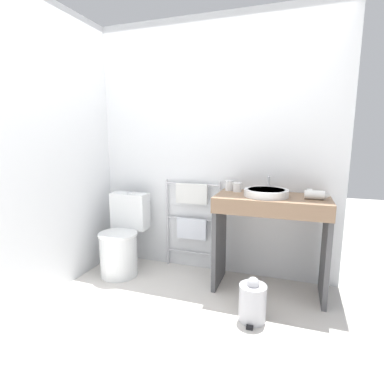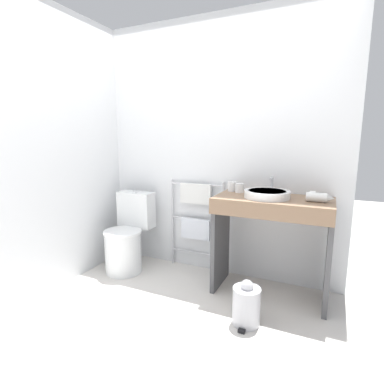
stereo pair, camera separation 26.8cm
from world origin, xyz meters
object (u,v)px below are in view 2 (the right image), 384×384
Objects in this scene: toilet at (127,239)px; trash_bin at (246,305)px; towel_radiator at (196,215)px; hair_dryer at (318,197)px; cup_near_edge at (240,188)px; cup_near_wall at (232,186)px; sink_basin at (267,194)px.

toilet is 1.48m from trash_bin.
hair_dryer is (1.18, -0.23, 0.33)m from towel_radiator.
toilet is 9.74× the size of cup_near_edge.
hair_dryer reaches higher than towel_radiator.
toilet is 0.86× the size of towel_radiator.
cup_near_wall reaches higher than cup_near_edge.
towel_radiator is 2.69× the size of trash_bin.
sink_basin is 1.09× the size of trash_bin.
towel_radiator is at bearing 171.51° from cup_near_wall.
sink_basin is 4.11× the size of cup_near_wall.
trash_bin is (0.34, -0.68, -0.79)m from cup_near_wall.
cup_near_wall is at bearing 156.93° from cup_near_edge.
trash_bin is (1.41, -0.42, -0.19)m from toilet.
toilet is at bearing -169.23° from cup_near_edge.
cup_near_edge reaches higher than sink_basin.
towel_radiator is 2.48× the size of sink_basin.
cup_near_edge reaches higher than towel_radiator.
sink_basin is at bearing -17.35° from towel_radiator.
toilet is 1.31m from cup_near_edge.
sink_basin is at bearing -26.22° from cup_near_wall.
hair_dryer is at bearing -12.52° from cup_near_wall.
trash_bin is (-0.02, -0.49, -0.77)m from sink_basin.
sink_basin is 0.41m from cup_near_wall.
cup_near_wall reaches higher than hair_dryer.
cup_near_edge is (0.09, -0.04, -0.00)m from cup_near_wall.
toilet is 1.93m from hair_dryer.
sink_basin reaches higher than trash_bin.
trash_bin is at bearing -63.11° from cup_near_wall.
towel_radiator is 0.60m from cup_near_edge.
sink_basin is 0.92m from trash_bin.
cup_near_wall is 0.26× the size of trash_bin.
trash_bin is (0.75, -0.74, -0.45)m from towel_radiator.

